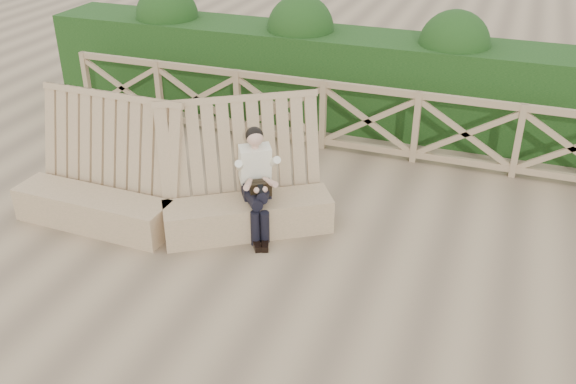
% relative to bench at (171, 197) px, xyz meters
% --- Properties ---
extents(ground, '(60.00, 60.00, 0.00)m').
position_rel_bench_xyz_m(ground, '(1.77, -0.64, -0.39)').
color(ground, brown).
rests_on(ground, ground).
extents(bench, '(3.87, 1.76, 1.57)m').
position_rel_bench_xyz_m(bench, '(0.00, 0.00, 0.00)').
color(bench, olive).
rests_on(bench, ground).
extents(woman, '(0.62, 0.82, 1.33)m').
position_rel_bench_xyz_m(woman, '(1.04, 0.26, 0.32)').
color(woman, black).
rests_on(woman, ground).
extents(guardrail, '(10.10, 0.09, 1.10)m').
position_rel_bench_xyz_m(guardrail, '(1.77, 2.86, 0.16)').
color(guardrail, '#957F56').
rests_on(guardrail, ground).
extents(hedge, '(12.00, 1.20, 1.50)m').
position_rel_bench_xyz_m(hedge, '(1.77, 4.06, 0.36)').
color(hedge, black).
rests_on(hedge, ground).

